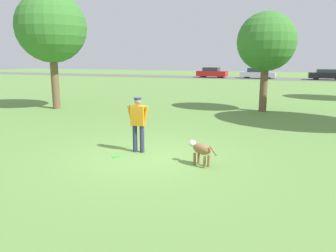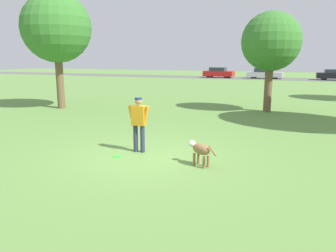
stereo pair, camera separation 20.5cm
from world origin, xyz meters
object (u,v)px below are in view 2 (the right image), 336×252
at_px(person, 139,120).
at_px(tree_mid_center, 271,42).
at_px(dog, 200,150).
at_px(parked_car_black, 335,75).
at_px(tree_near_left, 56,28).
at_px(parked_car_red, 219,73).
at_px(frisbee, 117,156).
at_px(parked_car_silver, 265,73).

height_order(person, tree_mid_center, tree_mid_center).
xyz_separation_m(dog, parked_car_black, (5.90, 37.39, 0.26)).
bearing_deg(tree_mid_center, parked_car_black, 79.41).
relative_size(person, tree_near_left, 0.26).
relative_size(tree_near_left, parked_car_red, 1.45).
relative_size(person, parked_car_black, 0.37).
bearing_deg(tree_near_left, parked_car_red, 87.70).
height_order(person, parked_car_black, person).
xyz_separation_m(dog, frisbee, (-2.35, -0.14, -0.40)).
height_order(person, frisbee, person).
relative_size(dog, parked_car_silver, 0.19).
xyz_separation_m(frisbee, parked_car_silver, (-0.08, 37.70, 0.67)).
relative_size(dog, tree_near_left, 0.15).
distance_m(person, dog, 2.13).
xyz_separation_m(parked_car_red, parked_car_silver, (6.12, 0.30, -0.01)).
bearing_deg(frisbee, parked_car_silver, 90.12).
distance_m(tree_near_left, tree_mid_center, 10.92).
bearing_deg(person, parked_car_silver, 87.60).
xyz_separation_m(tree_mid_center, parked_car_black, (5.21, 27.88, -2.77)).
distance_m(person, parked_car_silver, 37.04).
bearing_deg(parked_car_silver, person, -88.13).
xyz_separation_m(tree_mid_center, parked_car_red, (-9.23, 27.75, -2.75)).
bearing_deg(dog, parked_car_black, -69.18).
height_order(dog, parked_car_red, parked_car_red).
bearing_deg(dog, parked_car_silver, -56.51).
height_order(frisbee, parked_car_silver, parked_car_silver).
bearing_deg(person, parked_car_red, 97.04).
distance_m(tree_mid_center, parked_car_red, 29.37).
xyz_separation_m(frisbee, parked_car_black, (8.25, 37.53, 0.66)).
distance_m(dog, parked_car_red, 38.23).
xyz_separation_m(frisbee, tree_mid_center, (3.04, 9.66, 3.43)).
bearing_deg(parked_car_silver, frisbee, -88.69).
relative_size(parked_car_red, parked_car_silver, 0.92).
relative_size(tree_mid_center, parked_car_black, 1.15).
distance_m(dog, parked_car_black, 37.85).
distance_m(tree_mid_center, parked_car_silver, 28.35).
xyz_separation_m(parked_car_red, parked_car_black, (14.44, 0.13, -0.02)).
height_order(parked_car_red, parked_car_silver, parked_car_red).
xyz_separation_m(dog, tree_mid_center, (0.68, 9.51, 3.02)).
distance_m(parked_car_red, parked_car_silver, 6.12).
xyz_separation_m(frisbee, tree_near_left, (-7.43, 6.63, 4.19)).
distance_m(dog, frisbee, 2.39).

